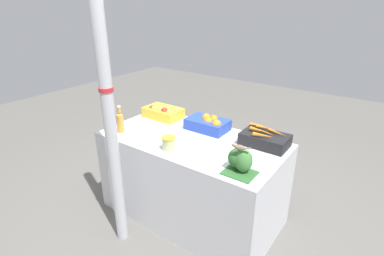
{
  "coord_description": "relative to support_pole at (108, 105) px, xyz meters",
  "views": [
    {
      "loc": [
        1.37,
        -1.91,
        1.9
      ],
      "look_at": [
        0.0,
        0.0,
        0.89
      ],
      "focal_mm": 28.0,
      "sensor_mm": 36.0,
      "label": 1
    }
  ],
  "objects": [
    {
      "name": "support_pole",
      "position": [
        0.0,
        0.0,
        0.0
      ],
      "size": [
        0.1,
        0.1,
        2.41
      ],
      "color": "#B7BABF",
      "rests_on": "ground_plane"
    },
    {
      "name": "juice_bottle_amber",
      "position": [
        -0.3,
        0.35,
        -0.31
      ],
      "size": [
        0.06,
        0.06,
        0.25
      ],
      "color": "gold",
      "rests_on": "market_table"
    },
    {
      "name": "ground_plane",
      "position": [
        0.31,
        0.61,
        -1.21
      ],
      "size": [
        10.0,
        10.0,
        0.0
      ],
      "primitive_type": "plane",
      "color": "#605E59"
    },
    {
      "name": "orange_crate",
      "position": [
        0.32,
        0.85,
        -0.35
      ],
      "size": [
        0.38,
        0.24,
        0.14
      ],
      "color": "#2847B7",
      "rests_on": "market_table"
    },
    {
      "name": "market_table",
      "position": [
        0.31,
        0.61,
        -0.81
      ],
      "size": [
        1.59,
        0.83,
        0.79
      ],
      "primitive_type": "cube",
      "color": "silver",
      "rests_on": "ground_plane"
    },
    {
      "name": "sparrow_bird",
      "position": [
        0.9,
        0.33,
        -0.21
      ],
      "size": [
        0.13,
        0.05,
        0.05
      ],
      "rotation": [
        0.0,
        0.0,
        -2.89
      ],
      "color": "#4C3D2D",
      "rests_on": "broccoli_pile"
    },
    {
      "name": "juice_bottle_ruby",
      "position": [
        -0.41,
        0.35,
        -0.3
      ],
      "size": [
        0.06,
        0.06,
        0.27
      ],
      "color": "#B2333D",
      "rests_on": "market_table"
    },
    {
      "name": "carrot_crate",
      "position": [
        0.87,
        0.85,
        -0.36
      ],
      "size": [
        0.38,
        0.24,
        0.14
      ],
      "color": "black",
      "rests_on": "market_table"
    },
    {
      "name": "broccoli_pile",
      "position": [
        0.9,
        0.37,
        -0.32
      ],
      "size": [
        0.22,
        0.21,
        0.17
      ],
      "color": "#2D602D",
      "rests_on": "market_table"
    },
    {
      "name": "pickle_jar",
      "position": [
        0.28,
        0.34,
        -0.36
      ],
      "size": [
        0.12,
        0.12,
        0.11
      ],
      "color": "#B2C684",
      "rests_on": "market_table"
    },
    {
      "name": "apple_crate",
      "position": [
        -0.23,
        0.84,
        -0.35
      ],
      "size": [
        0.38,
        0.24,
        0.14
      ],
      "color": "gold",
      "rests_on": "market_table"
    }
  ]
}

